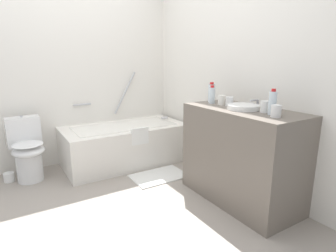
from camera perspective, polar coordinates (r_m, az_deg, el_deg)
The scene contains 17 objects.
ground_plane at distance 2.71m, azimuth -13.04°, elevation -16.33°, with size 3.94×3.94×0.00m, color #9E9389.
wall_back_tiled at distance 3.76m, azimuth -21.32°, elevation 10.28°, with size 3.34×0.10×2.35m, color white.
wall_right_mirror at distance 3.16m, azimuth 13.10°, elevation 10.37°, with size 0.10×3.19×2.35m, color white.
bathtub at distance 3.67m, azimuth -8.86°, elevation -3.42°, with size 1.56×0.80×1.17m.
toilet at distance 3.48m, azimuth -27.14°, elevation -4.50°, with size 0.37×0.52×0.71m.
vanity_counter at distance 2.72m, azimuth 14.89°, elevation -5.92°, with size 0.56×1.13×0.90m, color #6B6056.
sink_basin at distance 2.57m, azimuth 15.35°, elevation 3.82°, with size 0.29×0.29×0.04m, color white.
sink_faucet at distance 2.70m, azimuth 17.92°, elevation 4.39°, with size 0.12×0.15×0.08m.
water_bottle_0 at distance 2.93m, azimuth 9.01°, elevation 6.79°, with size 0.07×0.07×0.21m.
water_bottle_1 at distance 2.38m, azimuth 20.84°, elevation 4.54°, with size 0.06×0.06×0.21m.
water_bottle_2 at distance 2.85m, azimuth 9.11°, elevation 6.33°, with size 0.06×0.06×0.18m.
drinking_glass_0 at distance 2.77m, azimuth 11.02°, elevation 5.30°, with size 0.07×0.07×0.09m, color white.
drinking_glass_1 at distance 2.30m, azimuth 21.48°, elevation 2.90°, with size 0.08×0.08×0.10m, color white.
drinking_glass_2 at distance 2.72m, azimuth 12.60°, elevation 4.99°, with size 0.07×0.07×0.09m, color white.
drinking_glass_3 at distance 2.47m, azimuth 19.44°, elevation 3.78°, with size 0.08×0.08×0.10m, color white.
bath_mat at distance 3.28m, azimuth -1.88°, elevation -10.29°, with size 0.63×0.41×0.01m, color white.
toilet_paper_roll at distance 3.61m, azimuth -30.06°, elevation -9.17°, with size 0.11×0.11×0.10m, color white.
Camera 1 is at (-0.70, -2.25, 1.34)m, focal length 29.42 mm.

